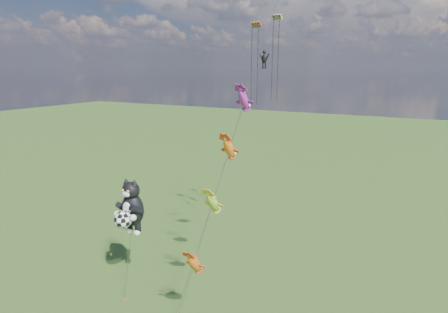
% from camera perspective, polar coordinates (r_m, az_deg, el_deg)
% --- Properties ---
extents(ground, '(300.00, 300.00, 0.00)m').
position_cam_1_polar(ground, '(38.69, -23.57, -18.97)').
color(ground, '#1D3D0F').
extents(cat_kite_rig, '(2.60, 4.17, 10.41)m').
position_cam_1_polar(cat_kite_rig, '(35.03, -14.10, -7.62)').
color(cat_kite_rig, brown).
rests_on(cat_kite_rig, ground).
extents(fish_windsock_rig, '(1.00, 15.97, 20.49)m').
position_cam_1_polar(fish_windsock_rig, '(30.31, -0.47, -2.95)').
color(fish_windsock_rig, brown).
rests_on(fish_windsock_rig, ground).
extents(parafoil_rig, '(2.51, 17.49, 26.72)m').
position_cam_1_polar(parafoil_rig, '(38.71, 5.98, 14.57)').
color(parafoil_rig, brown).
rests_on(parafoil_rig, ground).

